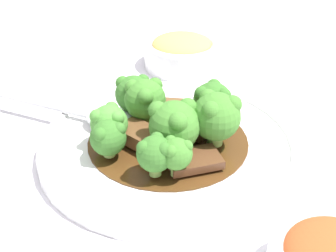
{
  "coord_description": "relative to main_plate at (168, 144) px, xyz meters",
  "views": [
    {
      "loc": [
        0.38,
        0.21,
        0.3
      ],
      "look_at": [
        0.0,
        0.0,
        0.03
      ],
      "focal_mm": 50.0,
      "sensor_mm": 36.0,
      "label": 1
    }
  ],
  "objects": [
    {
      "name": "side_bowl_appetizer",
      "position": [
        -0.21,
        -0.1,
        0.01
      ],
      "size": [
        0.12,
        0.12,
        0.05
      ],
      "color": "white",
      "rests_on": "ground_plane"
    },
    {
      "name": "broccoli_floret_8",
      "position": [
        -0.05,
        0.03,
        0.04
      ],
      "size": [
        0.05,
        0.05,
        0.05
      ],
      "color": "#8EB756",
      "rests_on": "main_plate"
    },
    {
      "name": "beef_strip_2",
      "position": [
        -0.03,
        0.01,
        0.02
      ],
      "size": [
        0.04,
        0.06,
        0.02
      ],
      "color": "brown",
      "rests_on": "main_plate"
    },
    {
      "name": "beef_strip_3",
      "position": [
        -0.05,
        -0.04,
        0.01
      ],
      "size": [
        0.05,
        0.06,
        0.01
      ],
      "color": "brown",
      "rests_on": "main_plate"
    },
    {
      "name": "ground_plane",
      "position": [
        0.0,
        0.0,
        -0.01
      ],
      "size": [
        4.0,
        4.0,
        0.0
      ],
      "primitive_type": "plane",
      "color": "silver"
    },
    {
      "name": "broccoli_floret_6",
      "position": [
        0.06,
        0.04,
        0.03
      ],
      "size": [
        0.03,
        0.03,
        0.04
      ],
      "color": "#8EB756",
      "rests_on": "main_plate"
    },
    {
      "name": "broccoli_floret_0",
      "position": [
        0.06,
        -0.04,
        0.03
      ],
      "size": [
        0.04,
        0.04,
        0.04
      ],
      "color": "#8EB756",
      "rests_on": "main_plate"
    },
    {
      "name": "broccoli_floret_3",
      "position": [
        -0.01,
        0.05,
        0.04
      ],
      "size": [
        0.05,
        0.05,
        0.06
      ],
      "color": "#7FA84C",
      "rests_on": "main_plate"
    },
    {
      "name": "main_plate",
      "position": [
        0.0,
        0.0,
        0.0
      ],
      "size": [
        0.29,
        0.29,
        0.02
      ],
      "color": "white",
      "rests_on": "ground_plane"
    },
    {
      "name": "beef_strip_0",
      "position": [
        0.03,
        0.05,
        0.01
      ],
      "size": [
        0.06,
        0.06,
        0.01
      ],
      "color": "#56331E",
      "rests_on": "main_plate"
    },
    {
      "name": "broccoli_floret_1",
      "position": [
        -0.03,
        -0.06,
        0.04
      ],
      "size": [
        0.04,
        0.04,
        0.05
      ],
      "color": "#7FA84C",
      "rests_on": "main_plate"
    },
    {
      "name": "broccoli_floret_2",
      "position": [
        0.04,
        -0.05,
        0.03
      ],
      "size": [
        0.04,
        0.04,
        0.04
      ],
      "color": "#7FA84C",
      "rests_on": "main_plate"
    },
    {
      "name": "serving_spoon",
      "position": [
        0.01,
        -0.09,
        0.02
      ],
      "size": [
        0.05,
        0.22,
        0.01
      ],
      "color": "silver",
      "rests_on": "main_plate"
    },
    {
      "name": "broccoli_floret_5",
      "position": [
        0.06,
        0.02,
        0.03
      ],
      "size": [
        0.04,
        0.04,
        0.04
      ],
      "color": "#7FA84C",
      "rests_on": "main_plate"
    },
    {
      "name": "broccoli_floret_7",
      "position": [
        -0.01,
        -0.04,
        0.04
      ],
      "size": [
        0.05,
        0.05,
        0.05
      ],
      "color": "#7FA84C",
      "rests_on": "main_plate"
    },
    {
      "name": "beef_strip_1",
      "position": [
        0.02,
        -0.02,
        0.02
      ],
      "size": [
        0.04,
        0.06,
        0.02
      ],
      "color": "brown",
      "rests_on": "main_plate"
    },
    {
      "name": "broccoli_floret_4",
      "position": [
        0.02,
        0.02,
        0.04
      ],
      "size": [
        0.05,
        0.05,
        0.06
      ],
      "color": "#8EB756",
      "rests_on": "main_plate"
    }
  ]
}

